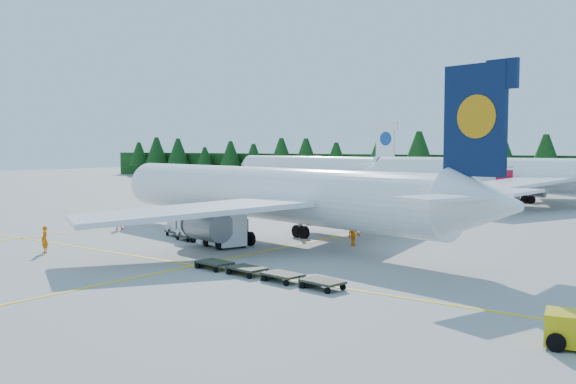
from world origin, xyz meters
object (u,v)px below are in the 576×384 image
Objects in this scene: airliner_navy at (256,193)px; airliner_red at (504,175)px; airstairs at (201,209)px; service_truck at (218,228)px.

airliner_red is (5.63, 43.70, 0.14)m from airliner_navy.
airliner_navy is 0.95× the size of airliner_red.
airliner_red reaches higher than airstairs.
airliner_navy is at bearing -34.56° from airstairs.
service_truck is at bearing -97.80° from airliner_red.
airliner_navy is at bearing 109.00° from service_truck.
airstairs is at bearing -122.27° from airliner_red.
airstairs is (-20.92, -34.64, -2.99)m from airliner_red.
service_truck is (-5.64, -48.30, -2.51)m from airliner_red.
airliner_red reaches higher than service_truck.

